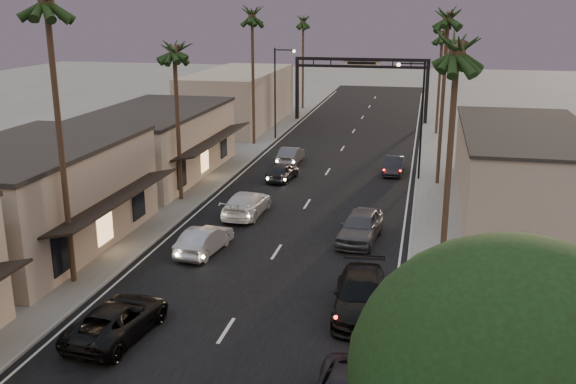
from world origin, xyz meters
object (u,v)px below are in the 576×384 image
at_px(palm_lc, 174,45).
at_px(oncoming_pickup, 118,319).
at_px(streetlight_left, 278,86).
at_px(palm_rc, 443,31).
at_px(palm_far, 303,18).
at_px(arch, 361,73).
at_px(streetlight_right, 418,111).
at_px(palm_rb, 448,13).
at_px(curbside_black, 361,295).
at_px(palm_ld, 252,11).
at_px(oncoming_silver, 204,240).
at_px(palm_ra, 458,41).

bearing_deg(palm_lc, oncoming_pickup, -76.26).
distance_m(streetlight_left, oncoming_pickup, 40.67).
xyz_separation_m(palm_rc, palm_far, (-16.90, 14.00, 0.97)).
xyz_separation_m(arch, streetlight_left, (-6.92, -12.00, -0.20)).
bearing_deg(streetlight_right, palm_rb, -30.76).
height_order(palm_rb, palm_far, palm_rb).
bearing_deg(palm_lc, arch, 75.80).
height_order(streetlight_left, palm_rb, palm_rb).
relative_size(palm_lc, curbside_black, 2.15).
xyz_separation_m(palm_ld, palm_far, (0.30, 23.00, -0.97)).
bearing_deg(palm_lc, oncoming_silver, -61.55).
height_order(palm_ra, palm_rc, palm_ra).
height_order(arch, palm_rc, palm_rc).
bearing_deg(oncoming_pickup, palm_far, -80.01).
relative_size(palm_ld, palm_far, 1.08).
bearing_deg(arch, oncoming_pickup, -94.51).
relative_size(streetlight_left, palm_rb, 0.63).
relative_size(streetlight_left, palm_lc, 0.74).
height_order(palm_ra, curbside_black, palm_ra).
relative_size(oncoming_silver, curbside_black, 0.78).
height_order(streetlight_right, palm_far, palm_far).
bearing_deg(palm_ra, palm_far, 107.38).
relative_size(arch, oncoming_silver, 3.46).
relative_size(arch, streetlight_left, 1.69).
height_order(palm_lc, oncoming_pickup, palm_lc).
xyz_separation_m(streetlight_right, palm_far, (-15.22, 33.00, 6.11)).
xyz_separation_m(palm_rc, oncoming_silver, (-12.38, -36.90, -9.74)).
bearing_deg(palm_rb, palm_far, 116.43).
distance_m(palm_lc, palm_rc, 32.86).
height_order(palm_far, oncoming_silver, palm_far).
relative_size(palm_ra, palm_rb, 0.93).
xyz_separation_m(palm_lc, palm_ra, (17.20, -12.00, 0.97)).
bearing_deg(streetlight_left, palm_lc, -94.37).
relative_size(arch, palm_lc, 1.25).
distance_m(streetlight_left, palm_lc, 22.65).
height_order(palm_rb, oncoming_pickup, palm_rb).
relative_size(palm_lc, palm_ra, 0.92).
distance_m(streetlight_left, palm_rb, 22.07).
bearing_deg(palm_ld, oncoming_pickup, -83.16).
height_order(streetlight_right, palm_rb, palm_rb).
height_order(palm_ra, palm_rb, palm_rb).
distance_m(palm_lc, oncoming_silver, 14.05).
xyz_separation_m(streetlight_left, palm_ld, (-1.68, -3.00, 7.09)).
distance_m(streetlight_left, palm_ra, 37.87).
distance_m(arch, curbside_black, 48.70).
bearing_deg(palm_rb, streetlight_left, 137.95).
distance_m(palm_far, oncoming_silver, 52.21).
bearing_deg(oncoming_pickup, palm_ld, -77.13).
bearing_deg(palm_lc, streetlight_right, 30.11).
height_order(streetlight_left, palm_lc, palm_lc).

